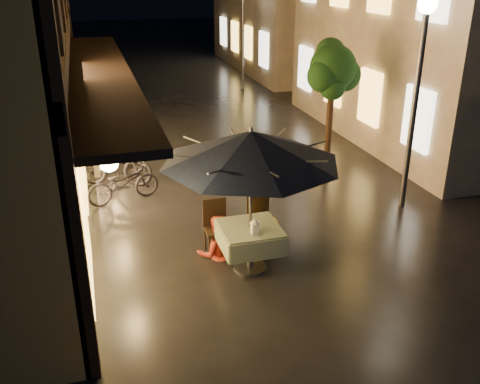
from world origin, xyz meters
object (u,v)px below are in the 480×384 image
object	(u,v)px
person_orange	(216,217)
bicycle_0	(123,183)
patio_umbrella	(251,147)
cafe_table	(250,237)
table_lantern	(255,226)
streetlamp_near	(420,67)
person_yellow	(264,214)

from	to	relation	value
person_orange	bicycle_0	world-z (taller)	person_orange
patio_umbrella	cafe_table	bearing A→B (deg)	165.96
table_lantern	bicycle_0	size ratio (longest dim) A/B	0.16
streetlamp_near	person_orange	xyz separation A→B (m)	(-4.27, -0.94, -2.18)
cafe_table	person_orange	xyz separation A→B (m)	(-0.42, 0.60, 0.15)
streetlamp_near	cafe_table	size ratio (longest dim) A/B	4.27
streetlamp_near	table_lantern	size ratio (longest dim) A/B	16.92
patio_umbrella	person_orange	bearing A→B (deg)	125.52
table_lantern	patio_umbrella	bearing A→B (deg)	90.00
streetlamp_near	table_lantern	distance (m)	4.68
cafe_table	person_yellow	world-z (taller)	person_yellow
cafe_table	person_orange	world-z (taller)	person_orange
bicycle_0	streetlamp_near	bearing A→B (deg)	-124.38
cafe_table	patio_umbrella	distance (m)	1.56
person_orange	person_yellow	bearing A→B (deg)	177.61
person_orange	person_yellow	distance (m)	0.84
streetlamp_near	table_lantern	xyz separation A→B (m)	(-3.84, -1.78, -2.00)
person_orange	cafe_table	bearing A→B (deg)	127.18
table_lantern	person_orange	size ratio (longest dim) A/B	0.17
patio_umbrella	bicycle_0	xyz separation A→B (m)	(-1.79, 3.39, -1.73)
streetlamp_near	cafe_table	xyz separation A→B (m)	(-3.84, -1.53, -2.33)
table_lantern	person_yellow	size ratio (longest dim) A/B	0.18
cafe_table	person_yellow	bearing A→B (deg)	52.15
streetlamp_near	table_lantern	bearing A→B (deg)	-155.19
patio_umbrella	bicycle_0	world-z (taller)	patio_umbrella
streetlamp_near	person_orange	size ratio (longest dim) A/B	2.87
streetlamp_near	cafe_table	bearing A→B (deg)	-158.25
table_lantern	person_yellow	bearing A→B (deg)	61.87
streetlamp_near	cafe_table	distance (m)	4.75
streetlamp_near	bicycle_0	xyz separation A→B (m)	(-5.64, 1.86, -2.50)
bicycle_0	person_yellow	bearing A→B (deg)	-158.42
patio_umbrella	bicycle_0	bearing A→B (deg)	117.87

